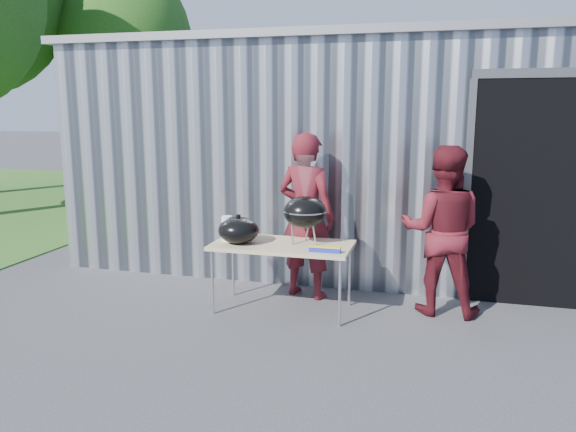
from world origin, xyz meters
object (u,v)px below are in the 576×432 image
(folding_table, at_px, (282,247))
(person_cook, at_px, (306,216))
(kettle_grill, at_px, (305,205))
(person_bystander, at_px, (442,231))

(folding_table, relative_size, person_cook, 0.78)
(kettle_grill, distance_m, person_cook, 0.51)
(kettle_grill, xyz_separation_m, person_cook, (-0.09, 0.46, -0.20))
(person_cook, bearing_deg, kettle_grill, 115.94)
(folding_table, relative_size, person_bystander, 0.83)
(folding_table, xyz_separation_m, person_cook, (0.14, 0.54, 0.25))
(person_cook, distance_m, person_bystander, 1.53)
(kettle_grill, bearing_deg, person_bystander, 12.18)
(kettle_grill, relative_size, person_cook, 0.49)
(kettle_grill, relative_size, person_bystander, 0.52)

